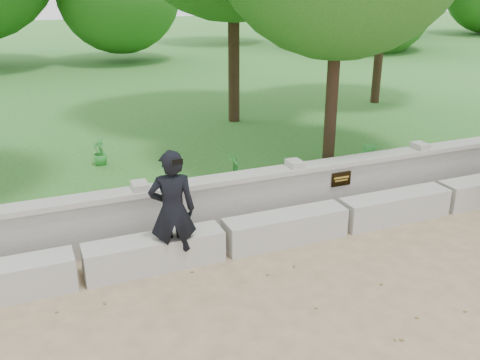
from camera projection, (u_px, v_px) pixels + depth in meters
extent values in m
plane|color=tan|center=(424.00, 291.00, 6.79)|extent=(80.00, 80.00, 0.00)
cube|color=#296625|center=(153.00, 86.00, 18.82)|extent=(40.00, 22.00, 0.25)
cube|color=#B7B5AD|center=(155.00, 253.00, 7.27)|extent=(1.90, 0.45, 0.45)
cube|color=#B7B5AD|center=(286.00, 228.00, 7.99)|extent=(1.90, 0.45, 0.45)
cube|color=#B7B5AD|center=(395.00, 207.00, 8.71)|extent=(1.90, 0.45, 0.45)
cube|color=#ACAAA2|center=(320.00, 191.00, 8.89)|extent=(12.50, 0.25, 0.82)
cube|color=#B7B5AD|center=(322.00, 165.00, 8.73)|extent=(12.50, 0.35, 0.08)
cube|color=black|center=(341.00, 179.00, 8.80)|extent=(0.36, 0.02, 0.24)
imported|color=black|center=(173.00, 211.00, 7.05)|extent=(0.68, 0.52, 1.69)
cube|color=black|center=(177.00, 162.00, 6.48)|extent=(0.14, 0.05, 0.07)
cylinder|color=#382619|center=(234.00, 37.00, 13.09)|extent=(0.29, 0.29, 4.22)
cylinder|color=#382619|center=(333.00, 77.00, 10.01)|extent=(0.23, 0.23, 3.47)
cylinder|color=#382619|center=(380.00, 38.00, 15.21)|extent=(0.25, 0.25, 3.74)
imported|color=#2F8B34|center=(234.00, 169.00, 9.37)|extent=(0.39, 0.42, 0.65)
imported|color=#2F8B34|center=(369.00, 160.00, 9.97)|extent=(0.36, 0.40, 0.59)
imported|color=#2F8B34|center=(100.00, 152.00, 10.51)|extent=(0.36, 0.38, 0.53)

